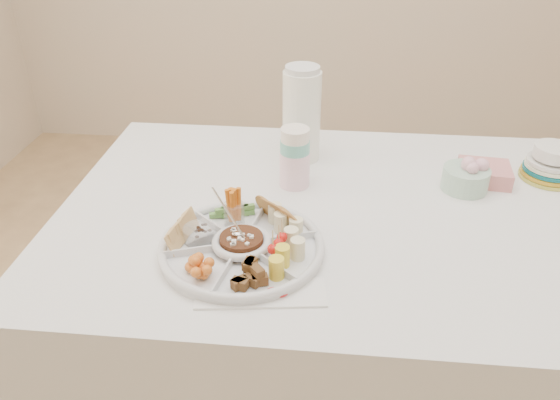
# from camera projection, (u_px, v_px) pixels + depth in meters

# --- Properties ---
(floor) EXTENTS (4.00, 4.00, 0.00)m
(floor) POSITION_uv_depth(u_px,v_px,m) (332.00, 399.00, 1.84)
(floor) COLOR tan
(floor) RESTS_ON ground
(dining_table) EXTENTS (1.52, 1.02, 0.76)m
(dining_table) POSITION_uv_depth(u_px,v_px,m) (338.00, 315.00, 1.64)
(dining_table) COLOR white
(dining_table) RESTS_ON floor
(party_tray) EXTENTS (0.48, 0.48, 0.04)m
(party_tray) POSITION_uv_depth(u_px,v_px,m) (242.00, 245.00, 1.27)
(party_tray) COLOR silver
(party_tray) RESTS_ON dining_table
(bean_dip) EXTENTS (0.13, 0.13, 0.04)m
(bean_dip) POSITION_uv_depth(u_px,v_px,m) (241.00, 242.00, 1.27)
(bean_dip) COLOR black
(bean_dip) RESTS_ON party_tray
(tortillas) EXTENTS (0.12, 0.12, 0.06)m
(tortillas) POSITION_uv_depth(u_px,v_px,m) (282.00, 216.00, 1.33)
(tortillas) COLOR #B27E38
(tortillas) RESTS_ON party_tray
(carrot_cucumber) EXTENTS (0.13, 0.13, 0.09)m
(carrot_cucumber) POSITION_uv_depth(u_px,v_px,m) (232.00, 201.00, 1.36)
(carrot_cucumber) COLOR orange
(carrot_cucumber) RESTS_ON party_tray
(pita_raisins) EXTENTS (0.14, 0.14, 0.06)m
(pita_raisins) POSITION_uv_depth(u_px,v_px,m) (190.00, 228.00, 1.29)
(pita_raisins) COLOR tan
(pita_raisins) RESTS_ON party_tray
(cherries) EXTENTS (0.13, 0.13, 0.04)m
(cherries) POSITION_uv_depth(u_px,v_px,m) (196.00, 264.00, 1.19)
(cherries) COLOR #C76F21
(cherries) RESTS_ON party_tray
(granola_chunks) EXTENTS (0.11, 0.11, 0.04)m
(granola_chunks) POSITION_uv_depth(u_px,v_px,m) (252.00, 275.00, 1.15)
(granola_chunks) COLOR brown
(granola_chunks) RESTS_ON party_tray
(banana_tomato) EXTENTS (0.14, 0.14, 0.09)m
(banana_tomato) POSITION_uv_depth(u_px,v_px,m) (296.00, 241.00, 1.22)
(banana_tomato) COLOR #FFF36A
(banana_tomato) RESTS_ON party_tray
(cup_stack) EXTENTS (0.10, 0.10, 0.23)m
(cup_stack) POSITION_uv_depth(u_px,v_px,m) (295.00, 148.00, 1.50)
(cup_stack) COLOR silver
(cup_stack) RESTS_ON dining_table
(thermos) EXTENTS (0.13, 0.13, 0.30)m
(thermos) POSITION_uv_depth(u_px,v_px,m) (302.00, 113.00, 1.63)
(thermos) COLOR white
(thermos) RESTS_ON dining_table
(flower_bowl) EXTENTS (0.13, 0.13, 0.10)m
(flower_bowl) POSITION_uv_depth(u_px,v_px,m) (466.00, 174.00, 1.51)
(flower_bowl) COLOR #AAE2C3
(flower_bowl) RESTS_ON dining_table
(napkin_stack) EXTENTS (0.15, 0.14, 0.05)m
(napkin_stack) POSITION_uv_depth(u_px,v_px,m) (484.00, 173.00, 1.57)
(napkin_stack) COLOR #DC8584
(napkin_stack) RESTS_ON dining_table
(plate_stack) EXTENTS (0.21, 0.21, 0.11)m
(plate_stack) POSITION_uv_depth(u_px,v_px,m) (552.00, 162.00, 1.57)
(plate_stack) COLOR gold
(plate_stack) RESTS_ON dining_table
(placemat) EXTENTS (0.29, 0.13, 0.01)m
(placemat) POSITION_uv_depth(u_px,v_px,m) (261.00, 293.00, 1.15)
(placemat) COLOR white
(placemat) RESTS_ON dining_table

